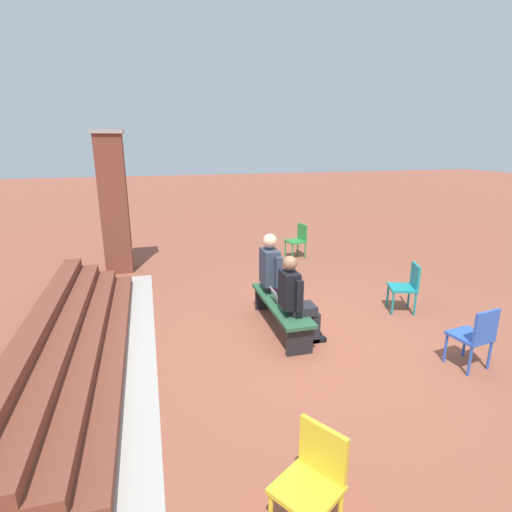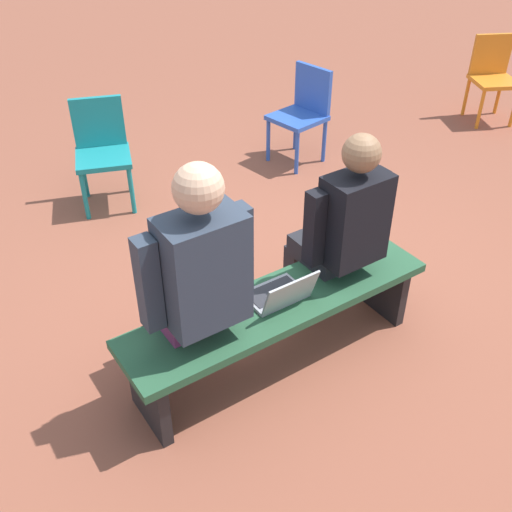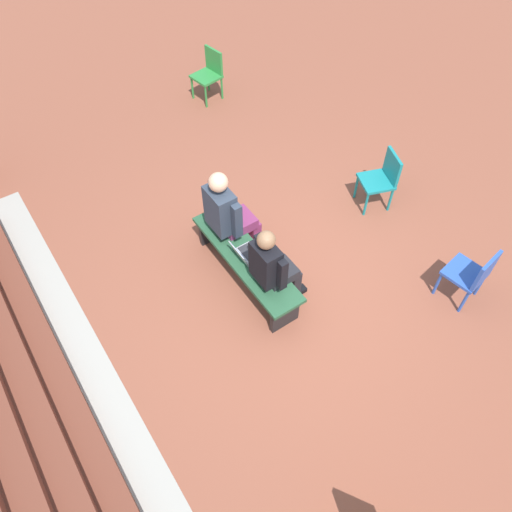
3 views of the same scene
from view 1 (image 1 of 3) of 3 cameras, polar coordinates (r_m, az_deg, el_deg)
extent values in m
plane|color=brown|center=(6.11, 7.68, -11.42)|extent=(60.00, 60.00, 0.00)
cube|color=#A8A399|center=(6.04, -16.09, -12.23)|extent=(6.35, 0.40, 0.01)
cube|color=brown|center=(6.09, -23.84, -12.03)|extent=(5.55, 1.20, 0.15)
cube|color=brown|center=(6.06, -25.42, -10.82)|extent=(5.55, 0.90, 0.15)
cube|color=brown|center=(6.03, -27.01, -9.59)|extent=(5.55, 0.60, 0.15)
cube|color=brown|center=(6.00, -28.61, -8.34)|extent=(5.55, 0.30, 0.15)
cube|color=brown|center=(9.18, -19.58, 6.85)|extent=(0.56, 0.56, 2.95)
cube|color=gray|center=(9.09, -20.51, 16.31)|extent=(0.64, 0.64, 0.08)
cube|color=#285638|center=(6.14, 3.58, -6.77)|extent=(1.80, 0.44, 0.05)
cube|color=black|center=(5.56, 6.24, -11.98)|extent=(0.06, 0.37, 0.40)
cube|color=black|center=(6.93, 1.42, -6.00)|extent=(0.06, 0.37, 0.40)
cube|color=#232328|center=(5.77, 6.60, -7.54)|extent=(0.31, 0.37, 0.13)
cube|color=#232328|center=(5.88, 8.49, -10.13)|extent=(0.10, 0.11, 0.45)
cube|color=black|center=(5.99, 8.90, -11.71)|extent=(0.10, 0.22, 0.06)
cube|color=#232328|center=(6.02, 7.86, -9.47)|extent=(0.10, 0.11, 0.45)
cube|color=black|center=(6.12, 8.27, -11.04)|extent=(0.10, 0.22, 0.06)
cube|color=black|center=(5.58, 4.78, -4.78)|extent=(0.35, 0.22, 0.51)
cube|color=maroon|center=(5.63, 5.87, -5.01)|extent=(0.05, 0.01, 0.31)
cube|color=black|center=(5.42, 6.21, -5.68)|extent=(0.08, 0.09, 0.43)
cube|color=black|center=(5.80, 4.64, -4.14)|extent=(0.08, 0.09, 0.43)
sphere|color=#8C6647|center=(5.45, 4.88, -1.02)|extent=(0.20, 0.20, 0.20)
cube|color=#7F2D5B|center=(6.57, 3.82, -4.38)|extent=(0.35, 0.41, 0.14)
cube|color=#7F2D5B|center=(6.66, 5.70, -6.78)|extent=(0.11, 0.12, 0.45)
cube|color=black|center=(6.76, 6.15, -8.19)|extent=(0.11, 0.25, 0.07)
cube|color=#7F2D5B|center=(6.82, 5.15, -6.20)|extent=(0.11, 0.12, 0.45)
cube|color=black|center=(6.92, 5.59, -7.60)|extent=(0.11, 0.25, 0.07)
cube|color=#2D3847|center=(6.39, 1.97, -1.56)|extent=(0.39, 0.25, 0.57)
cube|color=#2D3847|center=(6.19, 3.26, -2.35)|extent=(0.09, 0.10, 0.49)
cube|color=#2D3847|center=(6.64, 1.93, -1.06)|extent=(0.09, 0.10, 0.49)
sphere|color=#DBAD89|center=(6.27, 2.00, 2.18)|extent=(0.22, 0.22, 0.22)
cube|color=#9EA0A5|center=(6.14, 3.94, -6.42)|extent=(0.32, 0.22, 0.02)
cube|color=#2D2D33|center=(6.13, 4.03, -6.31)|extent=(0.29, 0.15, 0.00)
cube|color=#9EA0A5|center=(6.05, 2.70, -5.65)|extent=(0.32, 0.07, 0.19)
cube|color=#33519E|center=(6.06, 2.77, -5.64)|extent=(0.28, 0.06, 0.17)
cube|color=teal|center=(7.20, 20.16, -4.29)|extent=(0.54, 0.54, 0.04)
cube|color=teal|center=(7.18, 21.79, -2.64)|extent=(0.39, 0.17, 0.40)
cylinder|color=teal|center=(7.39, 18.30, -5.40)|extent=(0.04, 0.04, 0.40)
cylinder|color=teal|center=(7.07, 18.95, -6.46)|extent=(0.04, 0.04, 0.40)
cylinder|color=teal|center=(7.49, 20.98, -5.39)|extent=(0.04, 0.04, 0.40)
cylinder|color=teal|center=(7.17, 21.75, -6.44)|extent=(0.04, 0.04, 0.40)
cube|color=#2D56B7|center=(5.85, 28.22, -10.04)|extent=(0.48, 0.48, 0.04)
cube|color=#2D56B7|center=(5.67, 30.03, -8.69)|extent=(0.10, 0.40, 0.40)
cylinder|color=#2D56B7|center=(6.17, 27.66, -10.88)|extent=(0.04, 0.04, 0.40)
cylinder|color=#2D56B7|center=(5.91, 25.45, -11.78)|extent=(0.04, 0.04, 0.40)
cylinder|color=#2D56B7|center=(5.99, 30.39, -12.10)|extent=(0.04, 0.04, 0.40)
cylinder|color=#2D56B7|center=(5.72, 28.23, -13.11)|extent=(0.04, 0.04, 0.40)
cube|color=gold|center=(3.31, 7.24, -30.23)|extent=(0.58, 0.58, 0.04)
cube|color=gold|center=(3.27, 9.55, -25.64)|extent=(0.36, 0.25, 0.40)
cylinder|color=gold|center=(3.64, 6.37, -29.75)|extent=(0.04, 0.04, 0.40)
cube|color=#2D893D|center=(9.92, 5.65, 2.11)|extent=(0.48, 0.48, 0.04)
cube|color=#2D893D|center=(9.96, 6.62, 3.44)|extent=(0.40, 0.11, 0.40)
cylinder|color=#2D893D|center=(10.03, 4.21, 1.01)|extent=(0.04, 0.04, 0.40)
cylinder|color=#2D893D|center=(9.73, 5.23, 0.51)|extent=(0.04, 0.04, 0.40)
cylinder|color=#2D893D|center=(10.21, 5.97, 1.23)|extent=(0.04, 0.04, 0.40)
cylinder|color=#2D893D|center=(9.91, 7.03, 0.74)|extent=(0.04, 0.04, 0.40)
camera|label=2|loc=(6.84, -16.84, 13.04)|focal=42.00mm
camera|label=3|loc=(3.17, -27.45, 60.57)|focal=35.00mm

